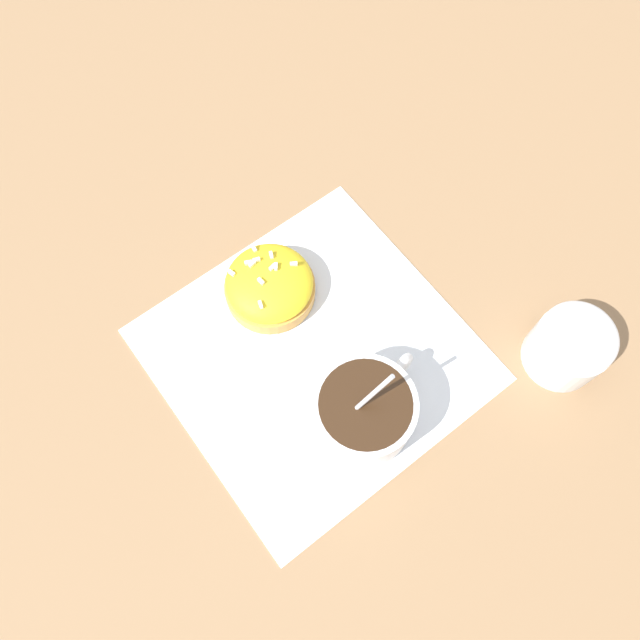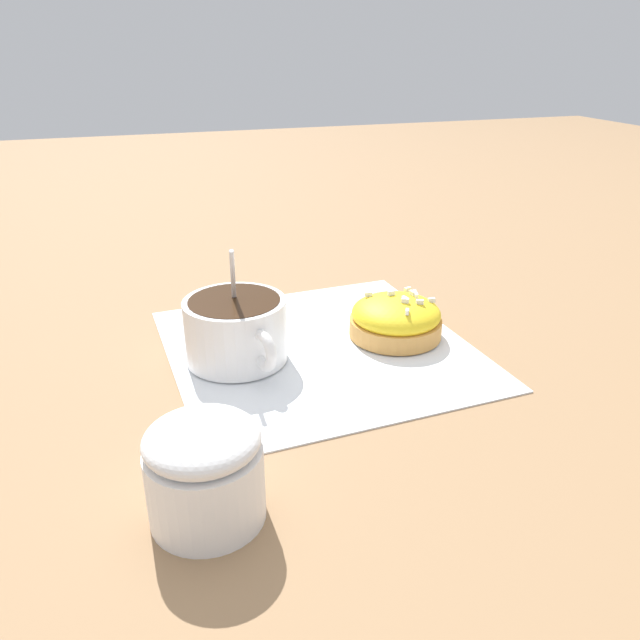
% 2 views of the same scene
% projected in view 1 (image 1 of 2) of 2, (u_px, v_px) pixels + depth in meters
% --- Properties ---
extents(ground_plane, '(3.00, 3.00, 0.00)m').
position_uv_depth(ground_plane, '(314.00, 355.00, 0.60)').
color(ground_plane, '#93704C').
extents(paper_napkin, '(0.28, 0.29, 0.00)m').
position_uv_depth(paper_napkin, '(314.00, 354.00, 0.60)').
color(paper_napkin, white).
rests_on(paper_napkin, ground_plane).
extents(coffee_cup, '(0.09, 0.11, 0.11)m').
position_uv_depth(coffee_cup, '(365.00, 410.00, 0.54)').
color(coffee_cup, white).
rests_on(coffee_cup, paper_napkin).
extents(frosted_pastry, '(0.09, 0.09, 0.04)m').
position_uv_depth(frosted_pastry, '(268.00, 286.00, 0.60)').
color(frosted_pastry, '#D19347').
rests_on(frosted_pastry, paper_napkin).
extents(sugar_bowl, '(0.07, 0.07, 0.07)m').
position_uv_depth(sugar_bowl, '(571.00, 345.00, 0.56)').
color(sugar_bowl, white).
rests_on(sugar_bowl, ground_plane).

